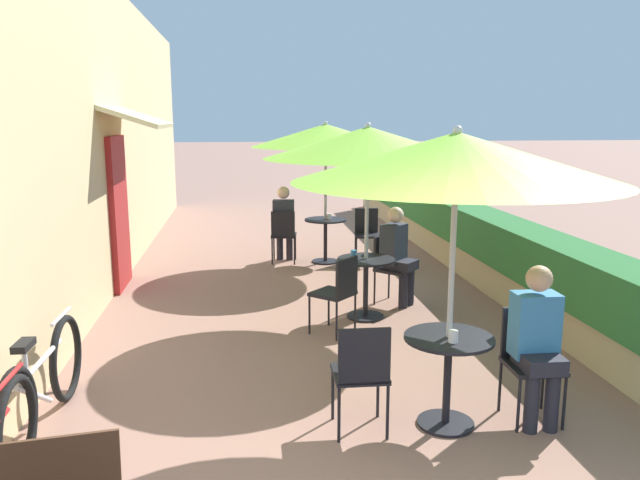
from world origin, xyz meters
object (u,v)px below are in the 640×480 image
patio_umbrella_mid (368,143)px  coffee_cup_far (329,216)px  patio_umbrella_near (457,157)px  cafe_chair_mid_left (338,289)px  cafe_chair_mid_right (389,264)px  cafe_chair_far_right (367,230)px  patio_table_mid (366,278)px  coffee_cup_mid (354,254)px  patio_umbrella_far (326,136)px  seated_patron_far_left (284,221)px  bicycle_second (43,384)px  patio_table_near (448,365)px  patio_table_far (325,233)px  cafe_chair_near_right (529,354)px  coffee_cup_near (453,336)px  cafe_chair_near_left (361,369)px  seated_patron_mid_right (397,252)px  seated_patron_near_right (537,339)px

patio_umbrella_mid → coffee_cup_far: (-0.02, 2.91, -1.30)m
patio_umbrella_near → cafe_chair_mid_left: patio_umbrella_near is taller
cafe_chair_mid_right → cafe_chair_far_right: same height
patio_umbrella_mid → patio_table_mid: bearing=180.0°
patio_table_mid → coffee_cup_mid: 0.32m
cafe_chair_mid_right → patio_umbrella_far: 2.88m
cafe_chair_far_right → seated_patron_far_left: bearing=1.7°
bicycle_second → coffee_cup_mid: bearing=43.3°
patio_table_near → patio_table_far: bearing=91.8°
patio_umbrella_near → coffee_cup_mid: 3.06m
patio_umbrella_near → cafe_chair_far_right: bearing=84.8°
cafe_chair_mid_right → coffee_cup_mid: 0.77m
seated_patron_far_left → patio_umbrella_near: bearing=-73.9°
seated_patron_far_left → patio_table_far: bearing=-3.0°
patio_table_mid → seated_patron_far_left: (-0.75, 3.05, 0.20)m
cafe_chair_near_right → patio_umbrella_far: 5.82m
patio_umbrella_near → patio_table_mid: (-0.10, 2.68, -1.57)m
coffee_cup_near → patio_table_near: bearing=84.5°
patio_table_near → patio_umbrella_mid: patio_umbrella_mid is taller
patio_umbrella_far → bicycle_second: 6.27m
patio_umbrella_mid → patio_table_far: patio_umbrella_mid is taller
patio_umbrella_far → cafe_chair_far_right: bearing=-1.2°
patio_table_mid → patio_umbrella_mid: size_ratio=0.30×
patio_umbrella_near → cafe_chair_near_right: size_ratio=2.74×
patio_umbrella_near → cafe_chair_mid_right: patio_umbrella_near is taller
patio_table_near → cafe_chair_near_right: cafe_chair_near_right is taller
patio_umbrella_near → bicycle_second: patio_umbrella_near is taller
coffee_cup_near → cafe_chair_mid_right: size_ratio=0.10×
cafe_chair_near_left → patio_umbrella_mid: bearing=79.1°
seated_patron_mid_right → patio_table_far: (-0.58, 2.46, -0.20)m
bicycle_second → seated_patron_mid_right: bearing=41.8°
cafe_chair_far_right → coffee_cup_far: bearing=7.3°
patio_umbrella_near → seated_patron_near_right: patio_umbrella_near is taller
cafe_chair_near_left → patio_table_mid: (0.59, 2.75, -0.03)m
patio_umbrella_mid → coffee_cup_mid: (-0.14, 0.07, -1.30)m
cafe_chair_near_left → patio_table_far: bearing=86.0°
bicycle_second → patio_table_mid: bearing=41.1°
patio_table_mid → cafe_chair_mid_left: bearing=-127.2°
coffee_cup_near → bicycle_second: bicycle_second is taller
patio_umbrella_far → seated_patron_mid_right: bearing=-76.8°
patio_table_far → coffee_cup_far: bearing=-10.6°
cafe_chair_far_right → patio_umbrella_far: bearing=6.4°
patio_table_mid → coffee_cup_near: bearing=-88.3°
patio_table_mid → seated_patron_mid_right: bearing=43.4°
patio_table_far → bicycle_second: 6.04m
patio_table_near → patio_umbrella_mid: size_ratio=0.30×
coffee_cup_near → coffee_cup_mid: (-0.22, 2.88, 0.00)m
coffee_cup_mid → seated_patron_mid_right: bearing=32.1°
seated_patron_near_right → cafe_chair_mid_left: seated_patron_near_right is taller
patio_umbrella_near → patio_table_far: 5.83m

